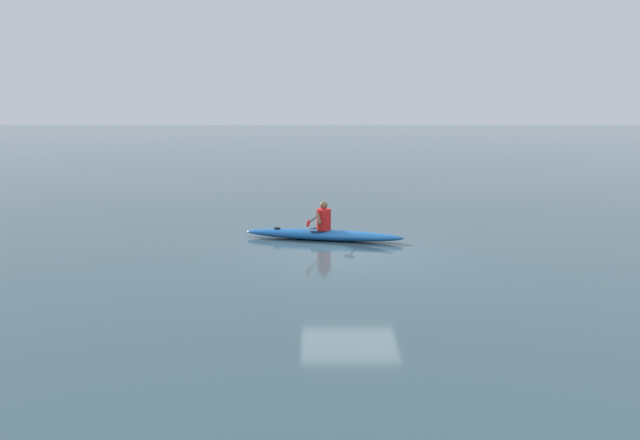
{
  "coord_description": "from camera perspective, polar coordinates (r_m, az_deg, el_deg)",
  "views": [
    {
      "loc": [
        0.79,
        16.22,
        3.86
      ],
      "look_at": [
        0.77,
        3.76,
        1.53
      ],
      "focal_mm": 36.65,
      "sensor_mm": 36.0,
      "label": 1
    }
  ],
  "objects": [
    {
      "name": "kayak",
      "position": [
        18.02,
        0.3,
        -1.29
      ],
      "size": [
        4.47,
        1.55,
        0.29
      ],
      "color": "#1959A5",
      "rests_on": "ground"
    },
    {
      "name": "kayaker",
      "position": [
        17.93,
        0.28,
        0.18
      ],
      "size": [
        0.67,
        2.35,
        0.79
      ],
      "color": "red",
      "rests_on": "kayak"
    },
    {
      "name": "ground_plane",
      "position": [
        16.69,
        2.64,
        -2.79
      ],
      "size": [
        160.0,
        160.0,
        0.0
      ],
      "primitive_type": "plane",
      "color": "#334C56"
    }
  ]
}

